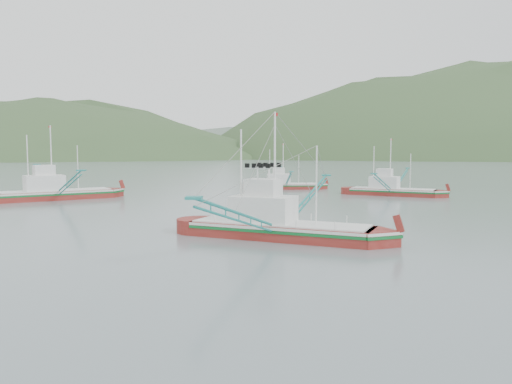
{
  "coord_description": "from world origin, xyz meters",
  "views": [
    {
      "loc": [
        0.83,
        -39.41,
        7.04
      ],
      "look_at": [
        0.0,
        6.0,
        3.2
      ],
      "focal_mm": 35.0,
      "sensor_mm": 36.0,
      "label": 1
    }
  ],
  "objects_px": {
    "main_boat": "(279,211)",
    "bg_boat_far": "(284,182)",
    "bg_boat_right": "(392,183)",
    "bg_boat_left": "(55,183)"
  },
  "relations": [
    {
      "from": "main_boat",
      "to": "bg_boat_right",
      "type": "xyz_separation_m",
      "value": [
        18.57,
        37.84,
        -0.25
      ]
    },
    {
      "from": "bg_boat_right",
      "to": "bg_boat_far",
      "type": "distance_m",
      "value": 20.49
    },
    {
      "from": "bg_boat_far",
      "to": "bg_boat_right",
      "type": "bearing_deg",
      "value": -40.26
    },
    {
      "from": "main_boat",
      "to": "bg_boat_far",
      "type": "distance_m",
      "value": 50.41
    },
    {
      "from": "bg_boat_far",
      "to": "bg_boat_left",
      "type": "distance_m",
      "value": 38.7
    },
    {
      "from": "main_boat",
      "to": "bg_boat_far",
      "type": "relative_size",
      "value": 1.17
    },
    {
      "from": "bg_boat_right",
      "to": "bg_boat_far",
      "type": "relative_size",
      "value": 1.01
    },
    {
      "from": "main_boat",
      "to": "bg_boat_left",
      "type": "height_order",
      "value": "bg_boat_left"
    },
    {
      "from": "bg_boat_far",
      "to": "main_boat",
      "type": "bearing_deg",
      "value": -95.29
    },
    {
      "from": "bg_boat_right",
      "to": "bg_boat_far",
      "type": "height_order",
      "value": "bg_boat_right"
    }
  ]
}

